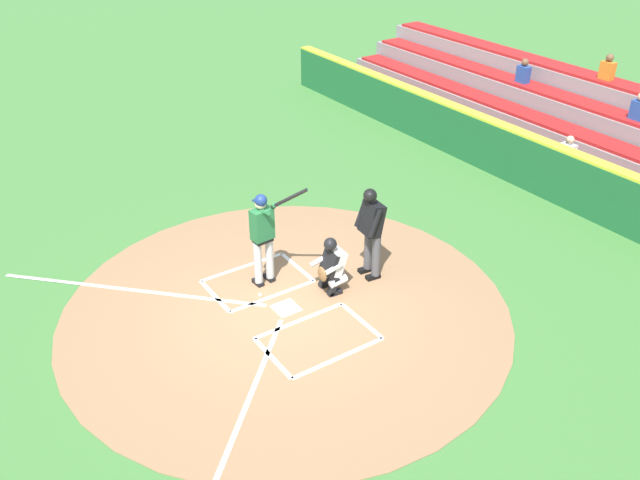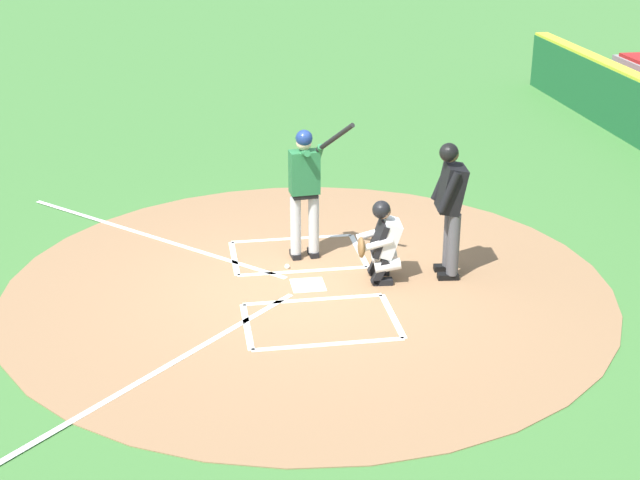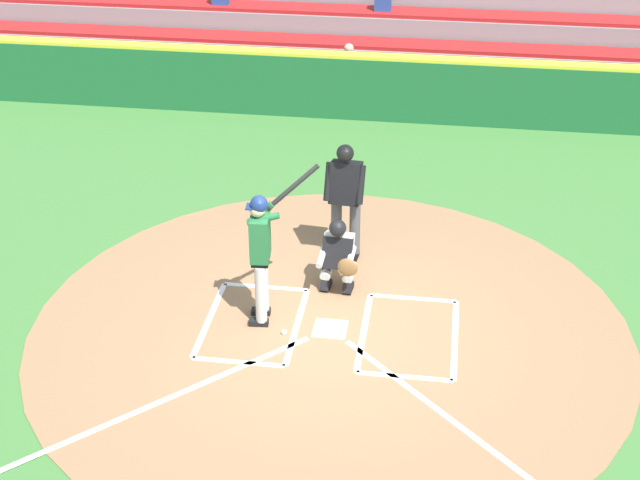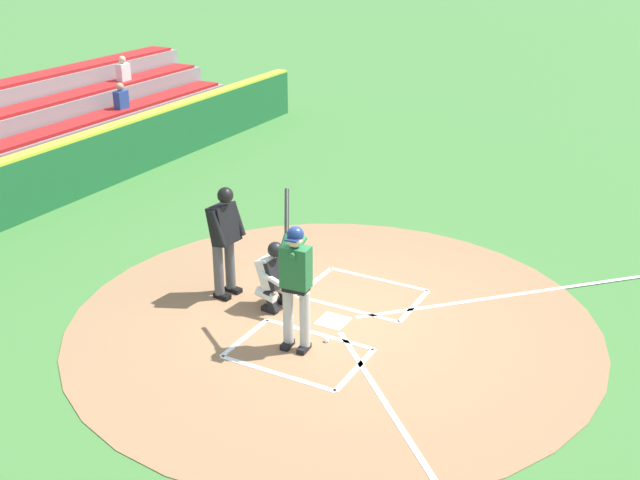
{
  "view_description": "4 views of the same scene",
  "coord_description": "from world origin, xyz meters",
  "px_view_note": "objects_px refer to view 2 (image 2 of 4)",
  "views": [
    {
      "loc": [
        -8.55,
        5.0,
        7.19
      ],
      "look_at": [
        0.54,
        -1.1,
        0.81
      ],
      "focal_mm": 38.02,
      "sensor_mm": 36.0,
      "label": 1
    },
    {
      "loc": [
        -10.95,
        1.59,
        5.18
      ],
      "look_at": [
        -0.57,
        -0.07,
        0.89
      ],
      "focal_mm": 51.72,
      "sensor_mm": 36.0,
      "label": 2
    },
    {
      "loc": [
        -1.36,
        10.4,
        7.28
      ],
      "look_at": [
        0.26,
        -0.83,
        0.88
      ],
      "focal_mm": 53.6,
      "sensor_mm": 36.0,
      "label": 3
    },
    {
      "loc": [
        9.26,
        4.81,
        5.79
      ],
      "look_at": [
        -0.05,
        -0.25,
        1.28
      ],
      "focal_mm": 43.89,
      "sensor_mm": 36.0,
      "label": 4
    }
  ],
  "objects_px": {
    "batter": "(305,185)",
    "baseball": "(287,267)",
    "plate_umpire": "(450,201)",
    "catcher": "(382,240)"
  },
  "relations": [
    {
      "from": "batter",
      "to": "baseball",
      "type": "xyz_separation_m",
      "value": [
        -0.33,
        0.31,
        -1.06
      ]
    },
    {
      "from": "batter",
      "to": "baseball",
      "type": "distance_m",
      "value": 1.16
    },
    {
      "from": "batter",
      "to": "plate_umpire",
      "type": "relative_size",
      "value": 1.14
    },
    {
      "from": "catcher",
      "to": "baseball",
      "type": "xyz_separation_m",
      "value": [
        0.57,
        1.2,
        -0.55
      ]
    },
    {
      "from": "catcher",
      "to": "baseball",
      "type": "bearing_deg",
      "value": 64.49
    },
    {
      "from": "baseball",
      "to": "batter",
      "type": "bearing_deg",
      "value": -42.84
    },
    {
      "from": "batter",
      "to": "catcher",
      "type": "xyz_separation_m",
      "value": [
        -0.9,
        -0.89,
        -0.51
      ]
    },
    {
      "from": "plate_umpire",
      "to": "baseball",
      "type": "bearing_deg",
      "value": 75.37
    },
    {
      "from": "batter",
      "to": "catcher",
      "type": "distance_m",
      "value": 1.36
    },
    {
      "from": "plate_umpire",
      "to": "batter",
      "type": "bearing_deg",
      "value": 63.88
    }
  ]
}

